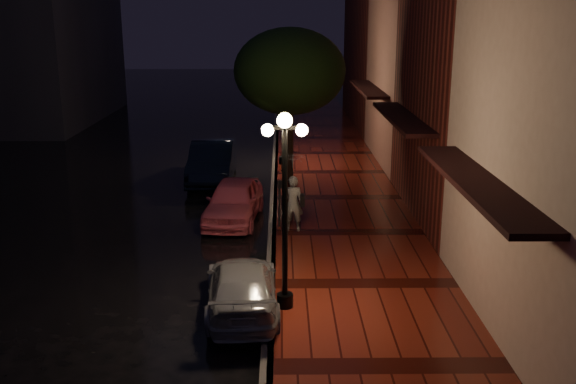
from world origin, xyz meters
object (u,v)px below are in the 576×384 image
(navy_car, at_px, (212,162))
(woman_with_umbrella, at_px, (293,180))
(parking_meter, at_px, (279,199))
(streetlamp_near, at_px, (285,200))
(pink_car, at_px, (234,201))
(streetlamp_far, at_px, (283,107))
(street_tree, at_px, (290,74))
(silver_car, at_px, (242,287))

(navy_car, bearing_deg, woman_with_umbrella, -65.51)
(woman_with_umbrella, xyz_separation_m, parking_meter, (-0.40, 0.37, -0.68))
(streetlamp_near, relative_size, pink_car, 1.10)
(pink_car, height_order, navy_car, navy_car)
(navy_car, height_order, woman_with_umbrella, woman_with_umbrella)
(streetlamp_near, relative_size, streetlamp_far, 1.00)
(pink_car, bearing_deg, street_tree, 73.20)
(navy_car, bearing_deg, street_tree, -13.12)
(woman_with_umbrella, distance_m, parking_meter, 0.87)
(pink_car, bearing_deg, woman_with_umbrella, -31.42)
(street_tree, bearing_deg, streetlamp_near, -91.35)
(silver_car, bearing_deg, woman_with_umbrella, -107.45)
(navy_car, height_order, silver_car, navy_car)
(streetlamp_near, bearing_deg, streetlamp_far, 90.00)
(streetlamp_near, bearing_deg, woman_with_umbrella, 87.03)
(streetlamp_near, height_order, silver_car, streetlamp_near)
(pink_car, relative_size, parking_meter, 2.70)
(parking_meter, bearing_deg, silver_car, -121.15)
(streetlamp_far, relative_size, silver_car, 1.12)
(pink_car, relative_size, woman_with_umbrella, 1.66)
(street_tree, height_order, woman_with_umbrella, street_tree)
(streetlamp_far, xyz_separation_m, woman_with_umbrella, (0.27, -8.83, -0.90))
(silver_car, distance_m, parking_meter, 5.48)
(streetlamp_near, height_order, streetlamp_far, same)
(street_tree, distance_m, silver_car, 11.53)
(woman_with_umbrella, bearing_deg, streetlamp_near, 91.06)
(street_tree, height_order, navy_car, street_tree)
(street_tree, bearing_deg, silver_car, -96.35)
(streetlamp_near, relative_size, navy_car, 0.91)
(streetlamp_far, distance_m, pink_car, 7.83)
(silver_car, distance_m, woman_with_umbrella, 5.30)
(silver_car, height_order, parking_meter, parking_meter)
(streetlamp_near, relative_size, street_tree, 0.74)
(streetlamp_near, distance_m, street_tree, 11.12)
(pink_car, bearing_deg, streetlamp_near, -70.58)
(streetlamp_near, distance_m, parking_meter, 5.75)
(street_tree, xyz_separation_m, navy_car, (-3.05, 0.67, -3.46))
(street_tree, bearing_deg, parking_meter, -94.08)
(streetlamp_far, distance_m, navy_car, 4.07)
(streetlamp_far, xyz_separation_m, pink_car, (-1.59, -7.42, -1.93))
(woman_with_umbrella, bearing_deg, silver_car, 80.42)
(street_tree, height_order, silver_car, street_tree)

